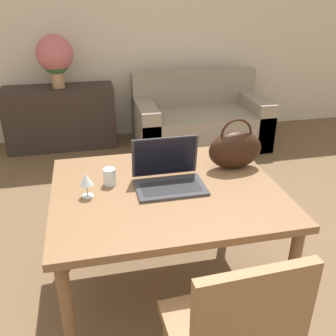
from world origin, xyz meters
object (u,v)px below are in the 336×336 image
Objects in this scene: couch at (199,121)px; drinking_glass at (110,177)px; laptop at (168,173)px; wine_glass at (86,181)px; handbag at (235,149)px; flower_vase at (55,57)px.

couch is 15.77× the size of drinking_glass.
laptop is 3.95× the size of drinking_glass.
laptop reaches higher than wine_glass.
drinking_glass is (-1.19, -2.17, 0.49)m from couch.
laptop is at bearing -165.45° from handbag.
couch is 2.52m from drinking_glass.
laptop reaches higher than drinking_glass.
laptop is 0.67× the size of flower_vase.
flower_vase reaches higher than drinking_glass.
wine_glass is (-0.44, -0.05, 0.03)m from laptop.
laptop is 2.81× the size of wine_glass.
drinking_glass is 0.17m from wine_glass.
flower_vase reaches higher than wine_glass.
handbag is 0.58× the size of flower_vase.
handbag reaches higher than couch.
couch is 11.19× the size of wine_glass.
flower_vase is (-0.68, 2.46, 0.25)m from laptop.
wine_glass is (-1.32, -2.28, 0.53)m from couch.
couch is at bearing 68.58° from laptop.
handbag is at bearing 3.93° from drinking_glass.
flower_vase reaches higher than laptop.
couch is at bearing 61.23° from drinking_glass.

